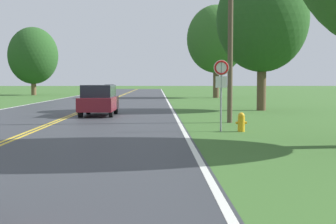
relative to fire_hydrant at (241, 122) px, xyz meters
The scene contains 8 objects.
fire_hydrant is the anchor object (origin of this frame).
traffic_sign 1.89m from the fire_hydrant, behind, with size 0.60×0.10×2.77m.
utility_pole_midground 5.40m from the fire_hydrant, 87.58° to the left, with size 1.80×0.24×7.82m.
tree_left_verge 37.86m from the fire_hydrant, 84.29° to the left, with size 6.90×6.90×10.86m.
tree_behind_sign 52.90m from the fire_hydrant, 113.07° to the left, with size 6.91×6.91×9.52m.
tree_right_cluster 14.80m from the fire_hydrant, 74.19° to the left, with size 6.07×6.07×9.54m.
car_maroon_suv_mid_far 10.80m from the fire_hydrant, 127.30° to the left, with size 1.88×4.36×1.74m.
car_champagne_sedan_receding 69.71m from the fire_hydrant, 99.91° to the left, with size 2.02×4.85×1.38m.
Camera 1 is at (4.84, 1.77, 1.94)m, focal length 50.00 mm.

